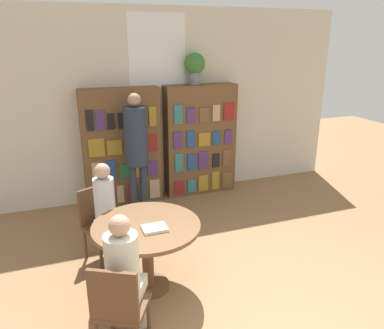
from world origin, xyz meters
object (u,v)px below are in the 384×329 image
bookshelf_right (200,140)px  seated_reader_right (124,270)px  reading_table (147,237)px  chair_left_side (100,220)px  librarian_standing (136,141)px  chair_near_camera (119,305)px  seated_reader_left (107,209)px  flower_vase (195,65)px  bookshelf_left (122,148)px

bookshelf_right → seated_reader_right: (-1.82, -2.94, -0.22)m
bookshelf_right → reading_table: bearing=-122.6°
chair_left_side → librarian_standing: 1.38m
chair_near_camera → librarian_standing: size_ratio=0.48×
seated_reader_left → seated_reader_right: size_ratio=1.00×
flower_vase → seated_reader_left: (-1.69, -1.68, -1.45)m
chair_near_camera → seated_reader_right: size_ratio=0.72×
bookshelf_left → chair_left_side: 1.66m
bookshelf_right → seated_reader_left: size_ratio=1.50×
seated_reader_left → bookshelf_left: bearing=-131.2°
bookshelf_left → flower_vase: bearing=0.2°
bookshelf_left → chair_left_side: size_ratio=2.10×
chair_left_side → chair_near_camera: bearing=63.0°
seated_reader_left → seated_reader_right: (-0.04, -1.26, 0.01)m
bookshelf_left → seated_reader_left: bearing=-105.8°
seated_reader_left → flower_vase: bearing=-160.5°
bookshelf_left → chair_left_side: bearing=-110.1°
bookshelf_right → flower_vase: bearing=177.3°
bookshelf_left → librarian_standing: bearing=-75.5°
flower_vase → chair_near_camera: size_ratio=0.56×
flower_vase → seated_reader_right: (-1.72, -2.94, -1.43)m
flower_vase → seated_reader_right: bearing=-120.3°
bookshelf_left → chair_left_side: (-0.55, -1.51, -0.43)m
seated_reader_left → chair_left_side: bearing=-90.0°
librarian_standing → bookshelf_right: bearing=23.1°
flower_vase → reading_table: (-1.38, -2.32, -1.52)m
flower_vase → reading_table: flower_vase is taller
flower_vase → reading_table: size_ratio=0.45×
chair_left_side → seated_reader_right: seated_reader_right is taller
bookshelf_right → bookshelf_left: bearing=-180.0°
bookshelf_left → chair_near_camera: (-0.60, -3.09, -0.43)m
chair_near_camera → seated_reader_right: seated_reader_right is taller
seated_reader_left → librarian_standing: bearing=-142.7°
seated_reader_left → seated_reader_right: bearing=62.8°
bookshelf_right → flower_vase: (-0.10, 0.00, 1.22)m
seated_reader_right → librarian_standing: (0.64, 2.44, 0.44)m
flower_vase → chair_left_side: flower_vase is taller
bookshelf_left → bookshelf_right: same height
bookshelf_left → flower_vase: flower_vase is taller
bookshelf_right → seated_reader_left: bearing=-136.7°
reading_table → seated_reader_left: size_ratio=0.90×
librarian_standing → bookshelf_left: bearing=104.5°
reading_table → chair_left_side: (-0.38, 0.80, -0.13)m
chair_left_side → librarian_standing: size_ratio=0.48×
reading_table → chair_near_camera: (-0.42, -0.78, -0.13)m
bookshelf_left → reading_table: 2.34m
bookshelf_left → reading_table: bearing=-94.2°
bookshelf_right → seated_reader_left: bookshelf_right is taller
bookshelf_left → seated_reader_right: bookshelf_left is taller
seated_reader_left → librarian_standing: size_ratio=0.67×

